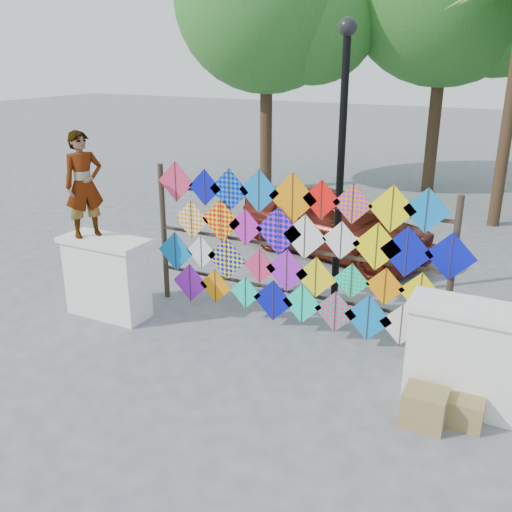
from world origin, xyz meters
name	(u,v)px	position (x,y,z in m)	size (l,w,h in m)	color
ground	(266,346)	(0.00, 0.00, 0.00)	(80.00, 80.00, 0.00)	gray
parapet_left	(107,276)	(-2.70, -0.20, 0.65)	(1.40, 0.65, 1.28)	white
parapet_right	(466,356)	(2.70, -0.20, 0.65)	(1.40, 0.65, 1.28)	white
kite_rack	(294,251)	(0.09, 0.73, 1.23)	(4.95, 0.24, 2.39)	#31251B
vendor_woman	(84,185)	(-2.99, -0.20, 2.09)	(0.59, 0.39, 1.62)	#99999E
sedan	(335,222)	(-0.52, 4.19, 0.70)	(1.65, 4.10, 1.40)	#59190F
lamppost	(342,140)	(0.30, 2.00, 2.69)	(0.28, 0.28, 4.46)	black
cardboard_box_near	(425,407)	(2.39, -0.79, 0.21)	(0.47, 0.42, 0.42)	olive
cardboard_box_far	(465,411)	(2.80, -0.59, 0.17)	(0.39, 0.36, 0.33)	olive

